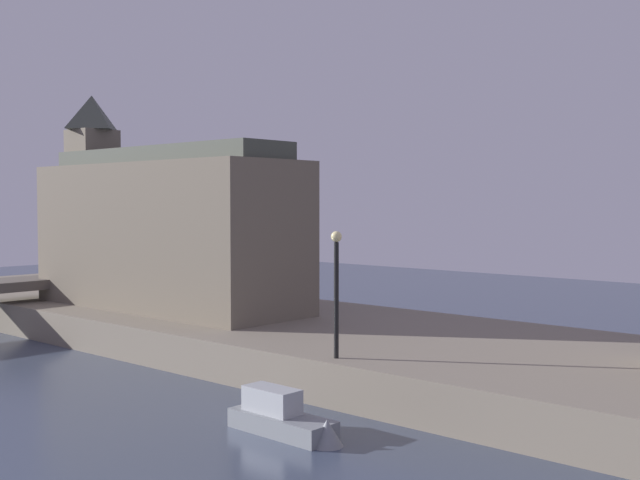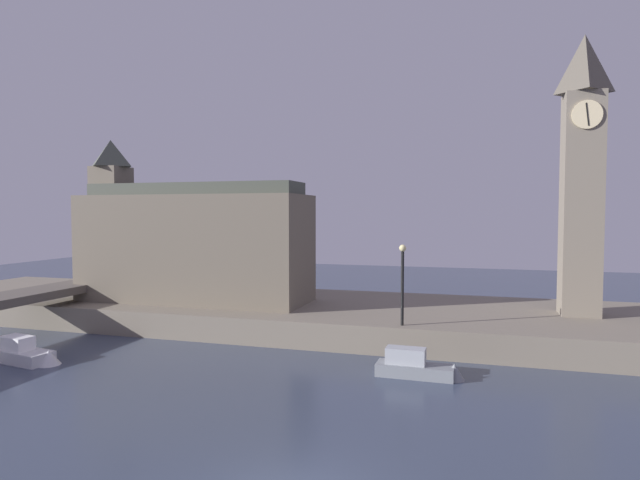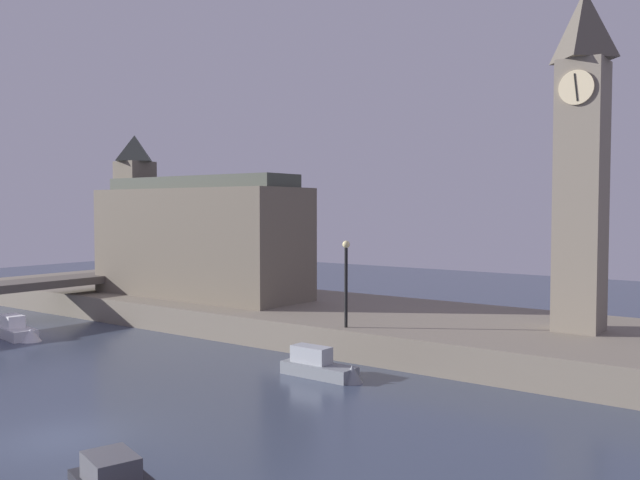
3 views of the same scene
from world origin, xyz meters
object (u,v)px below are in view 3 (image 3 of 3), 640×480
object	(u,v)px
clock_tower	(582,156)
parliament_hall	(194,236)
boat_ferry_white	(19,331)
boat_cruiser_grey	(324,367)
streetlamp	(346,274)

from	to	relation	value
clock_tower	parliament_hall	size ratio (longest dim) A/B	1.04
clock_tower	boat_ferry_white	world-z (taller)	clock_tower
parliament_hall	boat_cruiser_grey	size ratio (longest dim) A/B	3.84
clock_tower	boat_cruiser_grey	size ratio (longest dim) A/B	3.98
boat_ferry_white	clock_tower	bearing A→B (deg)	25.13
boat_cruiser_grey	streetlamp	bearing A→B (deg)	110.31
clock_tower	boat_cruiser_grey	bearing A→B (deg)	-130.41
clock_tower	streetlamp	xyz separation A→B (m)	(-9.27, -5.70, -5.55)
boat_ferry_white	boat_cruiser_grey	xyz separation A→B (m)	(18.61, 3.13, 0.00)
parliament_hall	boat_cruiser_grey	xyz separation A→B (m)	(16.08, -7.63, -4.92)
clock_tower	parliament_hall	world-z (taller)	clock_tower
boat_ferry_white	streetlamp	bearing A→B (deg)	21.36
parliament_hall	streetlamp	size ratio (longest dim) A/B	3.63
parliament_hall	boat_ferry_white	size ratio (longest dim) A/B	3.96
clock_tower	parliament_hall	xyz separation A→B (m)	(-24.01, -1.69, -4.28)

